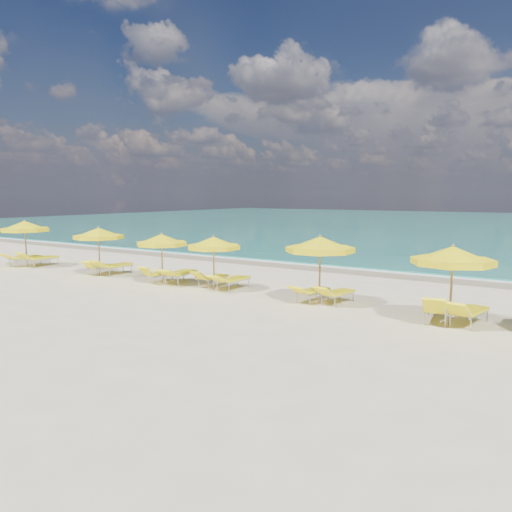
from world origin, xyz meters
The scene contains 23 objects.
ground_plane centered at (0.00, 0.00, 0.00)m, with size 120.00×120.00×0.00m, color beige.
ocean centered at (0.00, 48.00, 0.00)m, with size 120.00×80.00×0.30m, color #147263.
wet_sand_band centered at (0.00, 7.40, 0.00)m, with size 120.00×2.60×0.01m, color tan.
foam_line centered at (0.00, 8.20, 0.00)m, with size 120.00×1.20×0.03m, color white.
whitecap_near centered at (-6.00, 17.00, 0.00)m, with size 14.00×0.36×0.05m, color white.
umbrella_1 centered at (-12.55, -0.38, 2.01)m, with size 2.51×2.51×2.36m.
umbrella_2 centered at (-7.25, -0.20, 1.88)m, with size 2.40×2.40×2.20m.
umbrella_3 centered at (-3.46, -0.17, 1.77)m, with size 2.53×2.53×2.08m.
umbrella_4 centered at (-0.92, -0.03, 1.77)m, with size 2.66×2.66×2.08m.
umbrella_5 centered at (3.54, -0.07, 1.97)m, with size 2.96×2.96×2.31m.
umbrella_6 centered at (7.78, -0.56, 1.94)m, with size 2.49×2.49×2.28m.
lounger_1_left centered at (-13.03, -0.20, 0.24)m, with size 0.74×2.09×0.76m.
lounger_1_right centered at (-12.08, 0.12, 0.25)m, with size 0.71×2.07×0.84m.
lounger_2_left centered at (-7.71, 0.18, 0.20)m, with size 0.82×1.68×0.70m.
lounger_2_right centered at (-6.89, 0.38, 0.24)m, with size 0.69×2.03×0.80m.
lounger_3_left centered at (-3.92, 0.06, 0.20)m, with size 0.59×1.62×0.77m.
lounger_3_right centered at (-2.96, 0.34, 0.24)m, with size 0.96×2.16×0.75m.
lounger_4_left centered at (-1.46, 0.55, 0.21)m, with size 0.64×1.76×0.73m.
lounger_4_right centered at (-0.37, 0.42, 0.23)m, with size 0.70×1.98×0.71m.
lounger_5_left centered at (3.13, 0.22, 0.21)m, with size 0.82×1.83×0.67m.
lounger_5_right centered at (3.99, 0.36, 0.21)m, with size 0.84×1.82×0.72m.
lounger_6_left centered at (7.36, -0.28, 0.24)m, with size 0.90×1.93×0.90m.
lounger_6_right centered at (8.21, -0.20, 0.23)m, with size 0.94×1.96×0.83m.
Camera 1 is at (10.68, -14.82, 3.64)m, focal length 35.00 mm.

